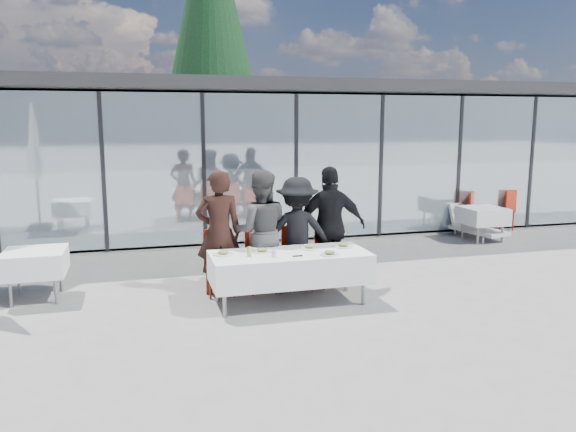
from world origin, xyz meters
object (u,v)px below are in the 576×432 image
at_px(conifer_tree, 211,22).
at_px(diner_chair_d, 330,252).
at_px(spare_chair_a, 476,212).
at_px(lounger, 473,226).
at_px(dining_table, 290,267).
at_px(diner_b, 260,231).
at_px(diner_a, 219,233).
at_px(diner_chair_a, 219,259).
at_px(diner_d, 331,227).
at_px(folded_eyeglasses, 297,256).
at_px(juice_bottle, 249,252).
at_px(spare_table_left, 35,263).
at_px(plate_d, 343,245).
at_px(diner_c, 297,233).
at_px(plate_c, 310,247).
at_px(spare_chair_b, 506,208).
at_px(plate_extra, 330,253).
at_px(diner_chair_c, 297,254).
at_px(diner_chair_b, 260,256).
at_px(spare_table_right, 483,216).
at_px(plate_a, 223,253).
at_px(plate_b, 262,251).

bearing_deg(conifer_tree, diner_chair_d, -89.07).
height_order(diner_chair_d, spare_chair_a, same).
bearing_deg(lounger, dining_table, -146.93).
xyz_separation_m(dining_table, diner_b, (-0.27, 0.72, 0.40)).
distance_m(diner_a, diner_chair_a, 0.41).
height_order(diner_d, folded_eyeglasses, diner_d).
relative_size(juice_bottle, folded_eyeglasses, 0.99).
bearing_deg(lounger, spare_table_left, -165.55).
bearing_deg(plate_d, diner_b, 152.89).
xyz_separation_m(diner_c, plate_c, (0.03, -0.55, -0.10)).
distance_m(diner_a, diner_b, 0.64).
xyz_separation_m(plate_c, spare_chair_a, (5.09, 3.45, -0.24)).
relative_size(diner_c, spare_chair_b, 1.80).
bearing_deg(plate_extra, folded_eyeglasses, 175.42).
bearing_deg(diner_c, diner_chair_c, -75.44).
bearing_deg(diner_chair_d, diner_chair_a, 180.00).
bearing_deg(folded_eyeglasses, diner_chair_d, 50.26).
bearing_deg(plate_c, plate_extra, -71.12).
xyz_separation_m(diner_chair_b, spare_table_right, (5.46, 2.25, 0.02)).
distance_m(diner_a, spare_chair_b, 8.02).
relative_size(diner_c, diner_chair_c, 1.80).
height_order(plate_extra, conifer_tree, conifer_tree).
bearing_deg(plate_extra, spare_table_right, 34.98).
bearing_deg(lounger, folded_eyeglasses, -144.89).
bearing_deg(plate_a, diner_chair_d, 18.92).
bearing_deg(diner_chair_a, diner_d, -0.85).
bearing_deg(conifer_tree, plate_d, -89.13).
bearing_deg(plate_b, diner_chair_c, 41.87).
bearing_deg(diner_c, diner_chair_d, -162.69).
relative_size(spare_table_left, conifer_tree, 0.08).
relative_size(diner_d, plate_b, 6.60).
height_order(diner_c, plate_c, diner_c).
xyz_separation_m(diner_chair_a, diner_d, (1.78, -0.03, 0.42)).
distance_m(diner_c, juice_bottle, 1.22).
height_order(diner_b, juice_bottle, diner_b).
bearing_deg(plate_b, diner_c, 40.64).
height_order(diner_d, spare_chair_b, diner_d).
relative_size(diner_a, plate_b, 6.56).
height_order(plate_d, spare_chair_a, spare_chair_a).
height_order(juice_bottle, folded_eyeglasses, juice_bottle).
distance_m(diner_a, diner_chair_d, 1.82).
bearing_deg(conifer_tree, spare_table_right, -65.35).
relative_size(juice_bottle, lounger, 0.10).
height_order(diner_d, plate_a, diner_d).
height_order(plate_c, lounger, plate_c).
height_order(diner_chair_c, folded_eyeglasses, diner_chair_c).
bearing_deg(diner_d, plate_extra, 76.53).
relative_size(diner_chair_c, plate_c, 3.37).
relative_size(juice_bottle, spare_chair_a, 0.14).
xyz_separation_m(diner_chair_a, plate_d, (1.77, -0.61, 0.24)).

